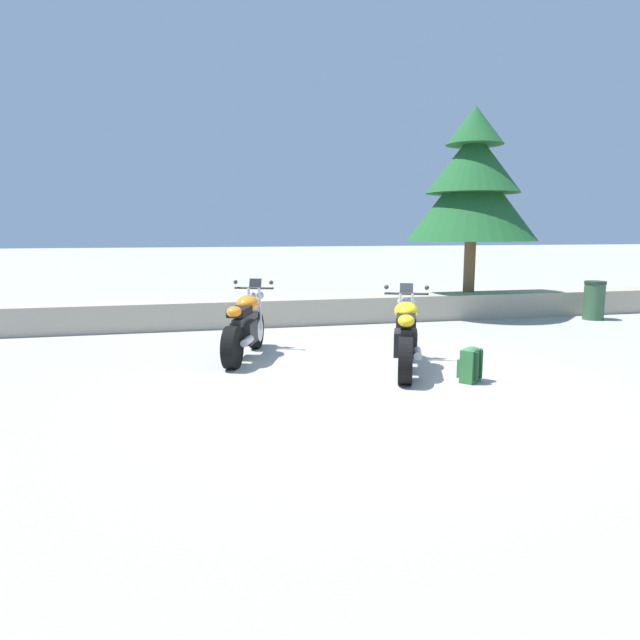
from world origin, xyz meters
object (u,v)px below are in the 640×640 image
at_px(motorcycle_orange_near_left, 245,327).
at_px(rider_backpack, 470,364).
at_px(trash_bin, 594,300).
at_px(motorcycle_yellow_centre, 406,337).
at_px(pine_tree_far_left, 473,185).

relative_size(motorcycle_orange_near_left, rider_backpack, 4.23).
bearing_deg(rider_backpack, trash_bin, 38.51).
xyz_separation_m(motorcycle_orange_near_left, motorcycle_yellow_centre, (2.13, -1.35, 0.00)).
xyz_separation_m(rider_backpack, pine_tree_far_left, (2.81, 5.41, 2.75)).
relative_size(motorcycle_orange_near_left, trash_bin, 2.31).
xyz_separation_m(pine_tree_far_left, trash_bin, (2.41, -1.25, -2.56)).
distance_m(motorcycle_yellow_centre, trash_bin, 6.72).
bearing_deg(motorcycle_yellow_centre, pine_tree_far_left, 53.58).
relative_size(motorcycle_yellow_centre, trash_bin, 2.29).
height_order(motorcycle_orange_near_left, trash_bin, motorcycle_orange_near_left).
bearing_deg(pine_tree_far_left, motorcycle_yellow_centre, -126.42).
bearing_deg(trash_bin, motorcycle_orange_near_left, -165.80).
bearing_deg(pine_tree_far_left, motorcycle_orange_near_left, -149.49).
height_order(motorcycle_yellow_centre, trash_bin, motorcycle_yellow_centre).
height_order(motorcycle_yellow_centre, rider_backpack, motorcycle_yellow_centre).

